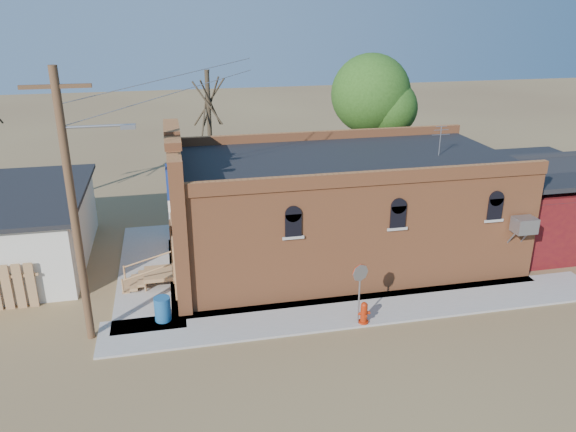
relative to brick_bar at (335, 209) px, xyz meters
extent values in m
plane|color=brown|center=(-1.64, -5.49, -2.34)|extent=(120.00, 120.00, 0.00)
cube|color=#9E9991|center=(-0.14, -4.59, -2.30)|extent=(19.00, 2.20, 0.08)
cube|color=#9E9991|center=(-7.94, 0.51, -2.30)|extent=(2.60, 10.00, 0.08)
cube|color=#B66337|center=(0.36, 0.01, -0.09)|extent=(14.00, 7.00, 4.50)
cube|color=black|center=(0.36, 0.01, 2.21)|extent=(13.80, 6.80, 0.12)
cube|color=#B66337|center=(-6.64, 0.01, 0.56)|extent=(0.50, 7.40, 5.80)
cube|color=navy|center=(-6.94, -1.19, 1.66)|extent=(0.08, 1.10, 1.56)
cube|color=gray|center=(6.46, -3.94, 0.26)|extent=(0.85, 0.65, 0.60)
cube|color=#520E15|center=(9.86, 0.01, -0.74)|extent=(5.00, 6.00, 3.20)
cylinder|color=#503A20|center=(-9.84, -4.29, 2.16)|extent=(0.26, 0.26, 9.00)
cube|color=#503A20|center=(-9.84, -4.29, 6.06)|extent=(2.00, 0.12, 0.12)
cylinder|color=gray|center=(-8.94, -4.29, 4.86)|extent=(1.80, 0.08, 0.08)
cube|color=gray|center=(-7.94, -4.29, 4.81)|extent=(0.45, 0.22, 0.14)
cylinder|color=#453927|center=(-4.64, 7.51, 1.41)|extent=(0.24, 0.24, 7.50)
cylinder|color=#453927|center=(4.36, 8.01, 0.81)|extent=(0.28, 0.28, 6.30)
sphere|color=#264D16|center=(4.36, 8.01, 3.61)|extent=(4.40, 4.40, 4.40)
cylinder|color=#A02309|center=(-0.53, -5.49, -2.23)|extent=(0.41, 0.41, 0.07)
cylinder|color=#A02309|center=(-0.53, -5.49, -1.89)|extent=(0.28, 0.28, 0.61)
sphere|color=#A02309|center=(-0.53, -5.49, -1.57)|extent=(0.24, 0.24, 0.24)
cylinder|color=#A02309|center=(-0.53, -5.65, -1.88)|extent=(0.13, 0.15, 0.11)
cylinder|color=#A02309|center=(-0.69, -5.49, -1.88)|extent=(0.15, 0.13, 0.11)
cylinder|color=#A02309|center=(-0.38, -5.49, -1.88)|extent=(0.15, 0.13, 0.11)
cylinder|color=gray|center=(-0.74, -5.49, -1.22)|extent=(0.06, 0.06, 2.08)
cylinder|color=gray|center=(-0.74, -5.51, -0.28)|extent=(0.61, 0.20, 0.62)
cylinder|color=red|center=(-0.74, -5.48, -0.28)|extent=(0.61, 0.20, 0.62)
cylinder|color=#1A5084|center=(-7.44, -3.81, -1.82)|extent=(0.70, 0.70, 0.89)
camera|label=1|loc=(-6.77, -21.72, 8.30)|focal=35.00mm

